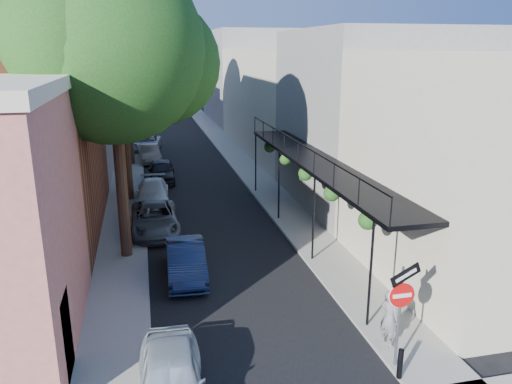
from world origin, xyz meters
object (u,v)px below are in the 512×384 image
parked_car_a (171,379)px  parked_car_e (162,171)px  sign_post (401,299)px  parked_car_d (153,192)px  oak_far (130,45)px  parked_car_c (155,219)px  oak_near (124,53)px  oak_mid (128,68)px  bollard (400,364)px  parked_car_g (147,143)px  parked_car_b (186,261)px  pedestrian (389,318)px  parked_car_f (150,154)px

parked_car_a → parked_car_e: parked_car_e is taller
sign_post → parked_car_d: bearing=109.3°
oak_far → parked_car_c: 16.46m
oak_near → oak_mid: bearing=90.4°
bollard → parked_car_g: parked_car_g is taller
parked_car_c → parked_car_e: 9.10m
oak_far → parked_car_b: bearing=-85.0°
parked_car_c → parked_car_d: bearing=89.4°
oak_near → parked_car_a: size_ratio=2.96×
parked_car_b → parked_car_d: size_ratio=0.95×
sign_post → pedestrian: size_ratio=1.82×
oak_mid → oak_far: size_ratio=0.86×
bollard → oak_near: oak_near is taller
oak_mid → parked_car_f: size_ratio=2.67×
parked_car_g → pedestrian: size_ratio=2.68×
parked_car_b → parked_car_d: (-0.93, 9.61, -0.04)m
parked_car_a → parked_car_d: bearing=92.1°
parked_car_f → parked_car_g: 4.41m
oak_near → sign_post: bearing=-54.9°
bollard → parked_car_b: 8.57m
parked_car_d → pedestrian: size_ratio=2.49×
parked_car_c → parked_car_f: (0.09, 14.96, 0.00)m
oak_near → parked_car_d: size_ratio=2.79×
oak_far → pedestrian: 27.23m
oak_far → parked_car_f: size_ratio=3.12×
bollard → parked_car_a: parked_car_a is taller
parked_car_g → parked_car_e: bearing=-78.7°
parked_car_a → pedestrian: bearing=11.2°
oak_mid → parked_car_b: (1.78, -10.52, -6.42)m
parked_car_f → pedestrian: (5.91, -25.74, 0.31)m
sign_post → parked_car_e: (-5.05, 20.80, -1.36)m
parked_car_a → parked_car_c: (0.00, 11.73, -0.03)m
bollard → oak_far: (-6.35, 26.77, 7.74)m
bollard → parked_car_b: size_ratio=0.21×
parked_car_f → sign_post: bearing=-83.1°
oak_mid → parked_car_a: size_ratio=2.65×
sign_post → parked_car_c: size_ratio=0.66×
oak_mid → parked_car_b: oak_mid is taller
oak_near → oak_mid: size_ratio=1.12×
bollard → parked_car_b: (-4.64, 7.21, 0.12)m
sign_post → parked_car_f: size_ratio=0.78×
oak_far → parked_car_f: oak_far is taller
parked_car_a → parked_car_d: 16.34m
sign_post → pedestrian: bearing=75.7°
bollard → parked_car_g: bearing=100.1°
parked_car_g → bollard: bearing=-72.6°
bollard → parked_car_f: parked_car_f is taller
parked_car_b → parked_car_c: (-0.96, 5.00, -0.01)m
sign_post → oak_near: (-6.53, 9.29, 5.84)m
bollard → parked_car_d: 17.71m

